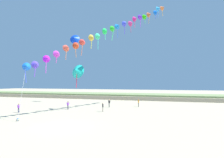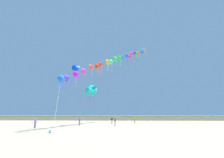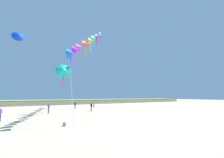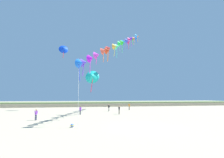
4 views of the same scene
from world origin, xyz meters
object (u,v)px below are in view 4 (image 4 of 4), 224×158
person_near_right (36,114)px  large_kite_mid_trail (92,76)px  person_far_right (129,106)px  large_kite_low_lead (64,49)px  person_far_left (80,110)px  beach_ball (72,126)px  person_near_left (119,109)px  person_mid_center (109,107)px

person_near_right → large_kite_mid_trail: bearing=34.5°
person_far_right → large_kite_mid_trail: (-9.92, -8.45, 6.26)m
person_near_right → large_kite_low_lead: 23.52m
person_far_left → large_kite_low_lead: (-5.08, 11.84, 15.39)m
beach_ball → person_far_right: bearing=57.8°
person_near_left → person_mid_center: 6.40m
person_mid_center → large_kite_mid_trail: (-4.29, -6.03, 6.30)m
person_near_right → person_near_left: bearing=21.4°
person_near_right → person_mid_center: bearing=43.2°
large_kite_low_lead → person_mid_center: bearing=-28.7°
person_far_right → large_kite_mid_trail: size_ratio=0.37×
person_near_left → person_far_left: (-7.27, 0.72, -0.02)m
person_far_left → beach_ball: bearing=-92.7°
person_near_right → person_far_right: (17.91, 13.94, 0.09)m
person_mid_center → person_far_right: size_ratio=0.96×
person_far_right → large_kite_mid_trail: bearing=-139.6°
person_far_left → beach_ball: person_far_left is taller
person_near_left → person_far_right: (4.69, 8.75, 0.06)m
person_far_right → person_near_left: bearing=-118.2°
large_kite_mid_trail → beach_ball: large_kite_mid_trail is taller
person_far_right → beach_ball: person_far_right is taller
person_mid_center → person_far_left: 8.45m
person_near_left → person_mid_center: person_mid_center is taller
person_near_left → large_kite_mid_trail: size_ratio=0.35×
person_far_right → large_kite_low_lead: bearing=167.4°
person_mid_center → beach_ball: 18.82m
person_far_left → person_near_left: bearing=-5.7°
large_kite_mid_trail → person_near_right: bearing=-145.5°
person_near_right → person_far_left: person_far_left is taller
person_mid_center → person_far_right: 6.12m
person_near_left → beach_ball: bearing=-125.0°
person_mid_center → person_near_left: bearing=-81.6°
person_near_left → large_kite_low_lead: size_ratio=0.41×
person_mid_center → large_kite_mid_trail: large_kite_mid_trail is taller
large_kite_low_lead → large_kite_mid_trail: large_kite_low_lead is taller
person_near_left → large_kite_mid_trail: 8.21m
large_kite_low_lead → beach_ball: (4.51, -23.73, -16.11)m
large_kite_low_lead → person_near_right: bearing=-92.9°
person_mid_center → beach_ball: bearing=-111.5°
beach_ball → person_near_right: bearing=132.0°
person_near_left → person_far_right: size_ratio=0.94×
person_far_left → large_kite_low_lead: large_kite_low_lead is taller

